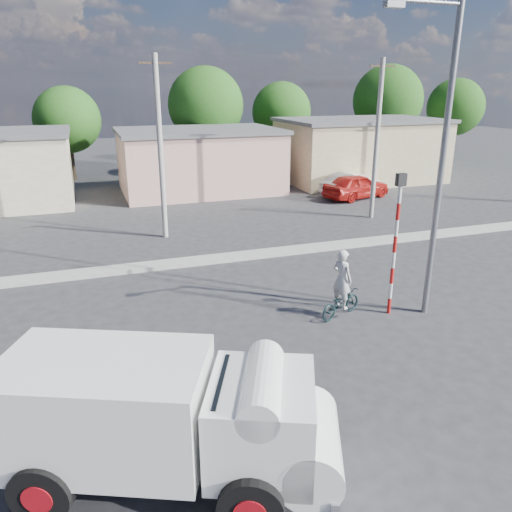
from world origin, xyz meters
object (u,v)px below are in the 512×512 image
object	(u,v)px
car_red	(356,186)
streetlight	(439,152)
bicycle	(340,303)
traffic_pole	(396,233)
truck	(170,417)
car_cream	(350,184)
cyclist	(341,288)

from	to	relation	value
car_red	streetlight	size ratio (longest dim) A/B	0.51
bicycle	traffic_pole	world-z (taller)	traffic_pole
truck	car_cream	distance (m)	25.61
bicycle	cyclist	distance (m)	0.49
traffic_pole	cyclist	bearing A→B (deg)	168.86
car_red	truck	bearing A→B (deg)	126.14
cyclist	car_cream	world-z (taller)	cyclist
truck	traffic_pole	distance (m)	9.01
streetlight	car_cream	bearing A→B (deg)	67.80
cyclist	car_cream	bearing A→B (deg)	-53.23
bicycle	car_cream	size ratio (longest dim) A/B	0.38
car_red	streetlight	world-z (taller)	streetlight
truck	cyclist	xyz separation A→B (m)	(6.04, 4.99, -0.40)
cyclist	car_cream	size ratio (longest dim) A/B	0.42
cyclist	streetlight	world-z (taller)	streetlight
truck	streetlight	size ratio (longest dim) A/B	0.68
bicycle	streetlight	distance (m)	5.20
cyclist	car_red	world-z (taller)	cyclist
car_red	traffic_pole	bearing A→B (deg)	137.11
bicycle	car_cream	xyz separation A→B (m)	(9.11, 15.64, 0.29)
bicycle	car_red	bearing A→B (deg)	-54.49
cyclist	bicycle	bearing A→B (deg)	-0.00
cyclist	truck	bearing A→B (deg)	106.56
cyclist	car_red	size ratio (longest dim) A/B	0.41
bicycle	cyclist	size ratio (longest dim) A/B	0.90
car_cream	traffic_pole	bearing A→B (deg)	132.69
truck	bicycle	world-z (taller)	truck
traffic_pole	car_cream	bearing A→B (deg)	64.61
car_red	traffic_pole	distance (m)	16.80
car_cream	streetlight	world-z (taller)	streetlight
car_cream	truck	bearing A→B (deg)	121.79
truck	streetlight	xyz separation A→B (m)	(8.52, 4.39, 3.64)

